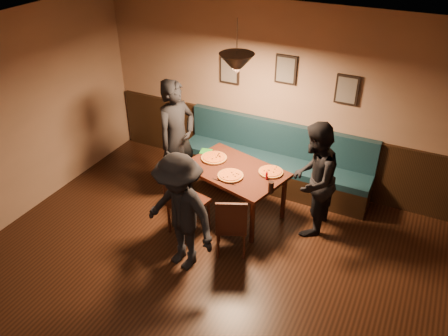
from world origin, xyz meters
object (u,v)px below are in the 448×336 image
object	(u,v)px
chair_near_right	(231,223)
diner_front	(180,213)
soda_glass	(271,187)
chair_near_left	(188,200)
diner_right	(313,180)
booth_bench	(274,159)
tabasco_bottle	(267,175)
dining_table	(235,191)
diner_left	(177,140)

from	to	relation	value
chair_near_right	diner_front	world-z (taller)	diner_front
diner_front	soda_glass	world-z (taller)	diner_front
chair_near_left	chair_near_right	size ratio (longest dim) A/B	1.16
diner_right	diner_front	world-z (taller)	diner_right
diner_front	soda_glass	distance (m)	1.24
chair_near_left	soda_glass	world-z (taller)	chair_near_left
booth_bench	tabasco_bottle	distance (m)	1.01
diner_front	dining_table	bearing A→B (deg)	97.02
soda_glass	chair_near_left	bearing A→B (deg)	-160.51
dining_table	diner_left	xyz separation A→B (m)	(-0.99, 0.09, 0.56)
chair_near_right	soda_glass	bearing A→B (deg)	30.07
booth_bench	diner_right	size ratio (longest dim) A/B	1.85
soda_glass	chair_near_right	bearing A→B (deg)	-125.99
diner_right	diner_left	bearing A→B (deg)	-88.55
chair_near_left	soda_glass	xyz separation A→B (m)	(1.03, 0.36, 0.30)
chair_near_right	tabasco_bottle	distance (m)	0.83
chair_near_left	chair_near_right	bearing A→B (deg)	3.20
diner_left	diner_right	world-z (taller)	diner_left
diner_right	soda_glass	bearing A→B (deg)	-45.67
diner_right	soda_glass	world-z (taller)	diner_right
dining_table	tabasco_bottle	bearing A→B (deg)	10.14
booth_bench	chair_near_right	size ratio (longest dim) A/B	3.42
dining_table	tabasco_bottle	size ratio (longest dim) A/B	10.23
dining_table	diner_left	size ratio (longest dim) A/B	0.74
chair_near_left	diner_right	xyz separation A→B (m)	(1.46, 0.77, 0.30)
dining_table	soda_glass	size ratio (longest dim) A/B	8.64
dining_table	diner_right	distance (m)	1.18
diner_left	dining_table	bearing A→B (deg)	-80.70
soda_glass	diner_front	bearing A→B (deg)	-129.16
chair_near_right	tabasco_bottle	size ratio (longest dim) A/B	6.56
dining_table	diner_front	world-z (taller)	diner_front
diner_left	tabasco_bottle	size ratio (longest dim) A/B	13.81
chair_near_right	diner_front	xyz separation A→B (m)	(-0.44, -0.49, 0.35)
chair_near_left	diner_left	bearing A→B (deg)	140.09
chair_near_left	chair_near_right	world-z (taller)	chair_near_left
diner_right	diner_front	bearing A→B (deg)	-40.58
dining_table	tabasco_bottle	world-z (taller)	tabasco_bottle
soda_glass	tabasco_bottle	distance (m)	0.31
tabasco_bottle	chair_near_left	bearing A→B (deg)	-144.21
dining_table	tabasco_bottle	distance (m)	0.65
dining_table	booth_bench	bearing A→B (deg)	89.15
booth_bench	diner_right	xyz separation A→B (m)	(0.83, -0.78, 0.31)
tabasco_bottle	booth_bench	bearing A→B (deg)	104.09
diner_left	chair_near_right	bearing A→B (deg)	-108.76
diner_left	diner_right	size ratio (longest dim) A/B	1.14
booth_bench	chair_near_left	distance (m)	1.68
diner_front	tabasco_bottle	size ratio (longest dim) A/B	11.77
chair_near_right	soda_glass	xyz separation A→B (m)	(0.34, 0.46, 0.37)
diner_right	soda_glass	size ratio (longest dim) A/B	10.24
chair_near_right	diner_right	world-z (taller)	diner_right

